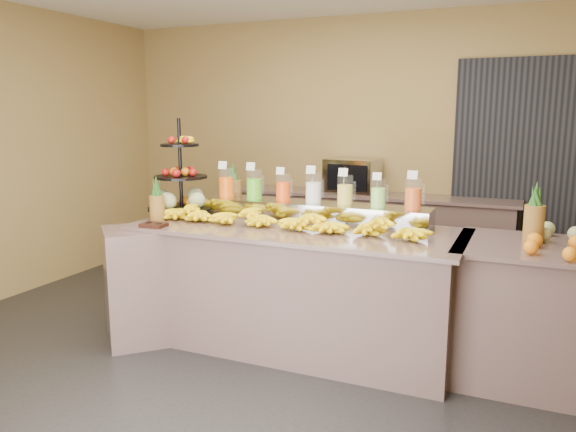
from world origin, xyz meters
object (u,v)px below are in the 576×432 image
Objects in this scene: fruit_stand at (185,190)px; right_fruit_pile at (559,238)px; oven_warmer at (353,176)px; pitcher_tray at (313,212)px; condiment_caddy at (154,225)px; banana_heap at (281,217)px.

right_fruit_pile is (2.87, -0.15, -0.13)m from fruit_stand.
fruit_stand is at bearing 176.99° from right_fruit_pile.
pitcher_tray is at bearing -78.59° from oven_warmer.
right_fruit_pile reaches higher than pitcher_tray.
oven_warmer is at bearing 135.05° from right_fruit_pile.
right_fruit_pile is 2.75m from oven_warmer.
pitcher_tray is 10.24× the size of condiment_caddy.
right_fruit_pile is at bearing -8.76° from pitcher_tray.
right_fruit_pile is (1.75, -0.27, 0.00)m from pitcher_tray.
condiment_caddy is (-0.88, -0.38, -0.06)m from banana_heap.
oven_warmer is at bearing 91.55° from banana_heap.
condiment_caddy is at bearing -171.45° from right_fruit_pile.
fruit_stand reaches higher than oven_warmer.
pitcher_tray is 1.77m from right_fruit_pile.
oven_warmer is at bearing 79.97° from fruit_stand.
banana_heap reaches higher than condiment_caddy.
fruit_stand reaches higher than banana_heap.
fruit_stand is at bearing -112.58° from oven_warmer.
oven_warmer is (-0.19, 1.67, 0.11)m from pitcher_tray.
right_fruit_pile is 0.88× the size of oven_warmer.
condiment_caddy is at bearing -104.57° from oven_warmer.
oven_warmer is (0.83, 2.36, 0.17)m from condiment_caddy.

